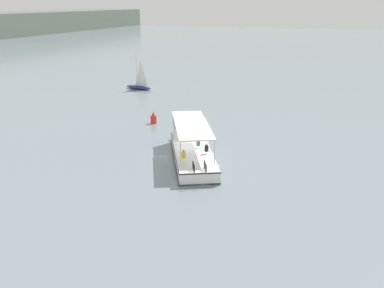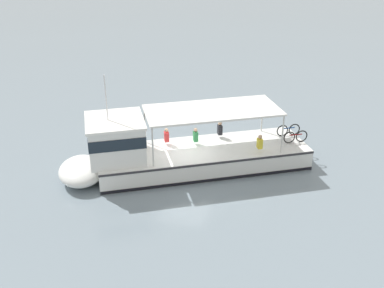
% 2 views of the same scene
% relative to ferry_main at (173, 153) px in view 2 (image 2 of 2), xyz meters
% --- Properties ---
extents(ground_plane, '(400.00, 400.00, 0.00)m').
position_rel_ferry_main_xyz_m(ground_plane, '(-0.64, -0.09, -1.02)').
color(ground_plane, gray).
extents(ferry_main, '(12.71, 8.57, 5.32)m').
position_rel_ferry_main_xyz_m(ferry_main, '(0.00, 0.00, 0.00)').
color(ferry_main, white).
rests_on(ferry_main, ground).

